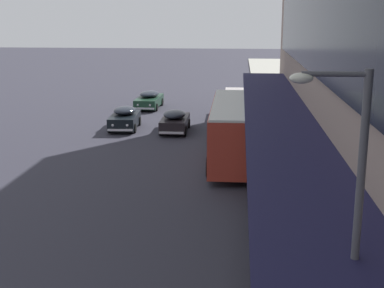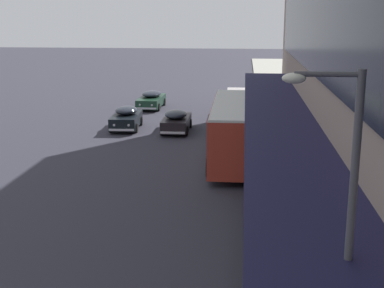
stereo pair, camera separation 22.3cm
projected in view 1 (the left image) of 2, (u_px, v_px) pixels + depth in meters
transit_bus_kerbside_front at (235, 128)px, 29.42m from camera, size 2.89×10.12×3.28m
sedan_lead_mid at (125, 118)px, 37.98m from camera, size 2.10×4.39×1.59m
sedan_second_mid at (175, 121)px, 37.07m from camera, size 1.90×4.36×1.53m
sedan_oncoming_front at (149, 100)px, 46.42m from camera, size 2.04×4.86×1.46m
vw_van at (236, 101)px, 43.18m from camera, size 1.95×4.57×1.96m
pedestrian_at_kerb at (311, 249)px, 15.89m from camera, size 0.53×0.42×1.86m
street_lamp at (349, 219)px, 10.27m from camera, size 1.50×0.28×6.89m
fire_hydrant at (310, 284)px, 15.23m from camera, size 0.20×0.40×0.70m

